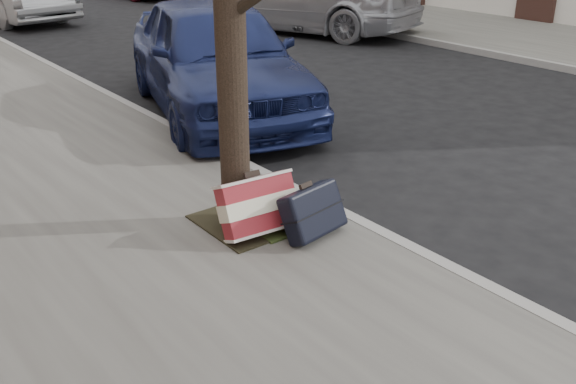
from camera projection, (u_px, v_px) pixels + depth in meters
ground at (505, 219)px, 5.91m from camera, size 120.00×120.00×0.00m
dirt_patch at (252, 220)px, 5.60m from camera, size 0.85×0.85×0.02m
suitcase_red at (258, 206)px, 5.30m from camera, size 0.68×0.41×0.50m
suitcase_navy at (313, 211)px, 5.26m from camera, size 0.62×0.42×0.45m
car_near_front at (216, 56)px, 8.69m from camera, size 3.17×4.96×1.57m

